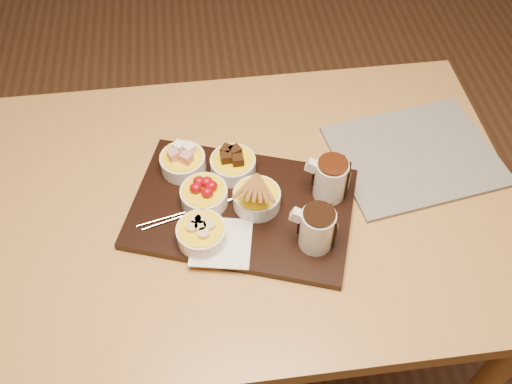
{
  "coord_description": "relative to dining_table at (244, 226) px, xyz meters",
  "views": [
    {
      "loc": [
        -0.07,
        -0.75,
        1.73
      ],
      "look_at": [
        0.02,
        -0.03,
        0.81
      ],
      "focal_mm": 40.0,
      "sensor_mm": 36.0,
      "label": 1
    }
  ],
  "objects": [
    {
      "name": "bowl_marshmallows",
      "position": [
        -0.12,
        0.09,
        0.14
      ],
      "size": [
        0.1,
        0.1,
        0.04
      ],
      "primitive_type": "cylinder",
      "color": "silver",
      "rests_on": "serving_board"
    },
    {
      "name": "pitcher_dark_chocolate",
      "position": [
        0.13,
        -0.14,
        0.16
      ],
      "size": [
        0.09,
        0.09,
        0.09
      ],
      "primitive_type": "cylinder",
      "rotation": [
        0.0,
        0.0,
        -0.33
      ],
      "color": "silver",
      "rests_on": "serving_board"
    },
    {
      "name": "serving_board",
      "position": [
        -0.01,
        -0.03,
        0.11
      ],
      "size": [
        0.53,
        0.43,
        0.02
      ],
      "primitive_type": "cube",
      "rotation": [
        0.0,
        0.0,
        -0.33
      ],
      "color": "black",
      "rests_on": "dining_table"
    },
    {
      "name": "bowl_strawberries",
      "position": [
        -0.08,
        -0.01,
        0.14
      ],
      "size": [
        0.1,
        0.1,
        0.04
      ],
      "primitive_type": "cylinder",
      "color": "silver",
      "rests_on": "serving_board"
    },
    {
      "name": "ground",
      "position": [
        0.0,
        0.0,
        -0.65
      ],
      "size": [
        5.0,
        5.0,
        0.0
      ],
      "primitive_type": "plane",
      "color": "brown",
      "rests_on": "ground"
    },
    {
      "name": "newspaper",
      "position": [
        0.41,
        0.07,
        0.1
      ],
      "size": [
        0.4,
        0.34,
        0.01
      ],
      "primitive_type": "cube",
      "rotation": [
        0.0,
        0.0,
        0.16
      ],
      "color": "beige",
      "rests_on": "dining_table"
    },
    {
      "name": "napkin",
      "position": [
        -0.06,
        -0.12,
        0.12
      ],
      "size": [
        0.14,
        0.14,
        0.0
      ],
      "primitive_type": "cube",
      "rotation": [
        0.0,
        0.0,
        -0.19
      ],
      "color": "white",
      "rests_on": "serving_board"
    },
    {
      "name": "bowl_biscotti",
      "position": [
        0.03,
        -0.03,
        0.14
      ],
      "size": [
        0.1,
        0.1,
        0.04
      ],
      "primitive_type": "cylinder",
      "color": "silver",
      "rests_on": "serving_board"
    },
    {
      "name": "pitcher_milk_chocolate",
      "position": [
        0.18,
        -0.02,
        0.16
      ],
      "size": [
        0.09,
        0.09,
        0.09
      ],
      "primitive_type": "cylinder",
      "rotation": [
        0.0,
        0.0,
        -0.33
      ],
      "color": "silver",
      "rests_on": "serving_board"
    },
    {
      "name": "fondue_skewers",
      "position": [
        -0.1,
        -0.03,
        0.12
      ],
      "size": [
        0.09,
        0.26,
        0.01
      ],
      "primitive_type": null,
      "rotation": [
        0.0,
        0.0,
        -1.35
      ],
      "color": "silver",
      "rests_on": "serving_board"
    },
    {
      "name": "dining_table",
      "position": [
        0.0,
        0.0,
        0.0
      ],
      "size": [
        1.2,
        0.8,
        0.75
      ],
      "color": "#BA8845",
      "rests_on": "ground"
    },
    {
      "name": "bowl_bananas",
      "position": [
        -0.09,
        -0.1,
        0.14
      ],
      "size": [
        0.1,
        0.1,
        0.04
      ],
      "primitive_type": "cylinder",
      "color": "silver",
      "rests_on": "serving_board"
    },
    {
      "name": "bowl_cake",
      "position": [
        -0.01,
        0.07,
        0.14
      ],
      "size": [
        0.1,
        0.1,
        0.04
      ],
      "primitive_type": "cylinder",
      "color": "silver",
      "rests_on": "serving_board"
    }
  ]
}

